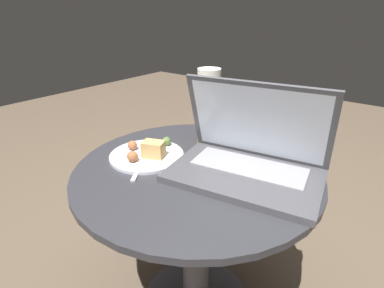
% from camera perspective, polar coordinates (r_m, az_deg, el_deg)
% --- Properties ---
extents(table, '(0.68, 0.68, 0.53)m').
position_cam_1_polar(table, '(0.91, 0.85, -12.62)').
color(table, '#515156').
rests_on(table, ground_plane).
extents(laptop, '(0.42, 0.30, 0.24)m').
position_cam_1_polar(laptop, '(0.79, 10.75, -2.46)').
color(laptop, '#47474C').
rests_on(laptop, table).
extents(beer_glass, '(0.07, 0.07, 0.24)m').
position_cam_1_polar(beer_glass, '(0.95, 3.16, 7.08)').
color(beer_glass, gold).
rests_on(beer_glass, table).
extents(snack_plate, '(0.22, 0.22, 0.06)m').
position_cam_1_polar(snack_plate, '(0.89, -8.45, -1.77)').
color(snack_plate, silver).
rests_on(snack_plate, table).
extents(fork, '(0.12, 0.17, 0.00)m').
position_cam_1_polar(fork, '(0.87, -9.25, -3.17)').
color(fork, '#B2B2B7').
rests_on(fork, table).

